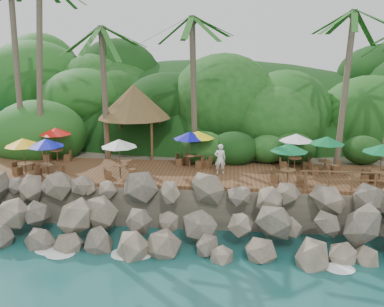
# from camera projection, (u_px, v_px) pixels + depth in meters

# --- Properties ---
(ground) EXTENTS (140.00, 140.00, 0.00)m
(ground) POSITION_uv_depth(u_px,v_px,m) (178.00, 261.00, 18.15)
(ground) COLOR #19514F
(ground) RESTS_ON ground
(land_base) EXTENTS (32.00, 25.20, 2.10)m
(land_base) POSITION_uv_depth(u_px,v_px,m) (204.00, 152.00, 33.34)
(land_base) COLOR gray
(land_base) RESTS_ON ground
(jungle_hill) EXTENTS (44.80, 28.00, 15.40)m
(jungle_hill) POSITION_uv_depth(u_px,v_px,m) (210.00, 144.00, 40.83)
(jungle_hill) COLOR #143811
(jungle_hill) RESTS_ON ground
(seawall) EXTENTS (29.00, 4.00, 2.30)m
(seawall) POSITION_uv_depth(u_px,v_px,m) (184.00, 219.00, 19.80)
(seawall) COLOR gray
(seawall) RESTS_ON ground
(terrace) EXTENTS (26.00, 5.00, 0.20)m
(terrace) POSITION_uv_depth(u_px,v_px,m) (192.00, 174.00, 23.41)
(terrace) COLOR brown
(terrace) RESTS_ON land_base
(jungle_foliage) EXTENTS (44.00, 16.00, 12.00)m
(jungle_foliage) POSITION_uv_depth(u_px,v_px,m) (203.00, 168.00, 32.63)
(jungle_foliage) COLOR #143811
(jungle_foliage) RESTS_ON ground
(foam_line) EXTENTS (25.20, 0.80, 0.06)m
(foam_line) POSITION_uv_depth(u_px,v_px,m) (179.00, 257.00, 18.43)
(foam_line) COLOR white
(foam_line) RESTS_ON ground
(palms) EXTENTS (29.23, 6.66, 13.41)m
(palms) POSITION_uv_depth(u_px,v_px,m) (178.00, 1.00, 23.97)
(palms) COLOR brown
(palms) RESTS_ON ground
(palapa) EXTENTS (4.80, 4.80, 4.60)m
(palapa) POSITION_uv_depth(u_px,v_px,m) (134.00, 101.00, 26.83)
(palapa) COLOR brown
(palapa) RESTS_ON ground
(dining_clusters) EXTENTS (22.78, 5.15, 2.12)m
(dining_clusters) POSITION_uv_depth(u_px,v_px,m) (224.00, 144.00, 22.56)
(dining_clusters) COLOR brown
(dining_clusters) RESTS_ON terrace
(railing) EXTENTS (6.10, 0.10, 1.00)m
(railing) POSITION_uv_depth(u_px,v_px,m) (364.00, 179.00, 20.12)
(railing) COLOR brown
(railing) RESTS_ON terrace
(waiter) EXTENTS (0.66, 0.47, 1.72)m
(waiter) POSITION_uv_depth(u_px,v_px,m) (220.00, 159.00, 22.86)
(waiter) COLOR white
(waiter) RESTS_ON terrace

